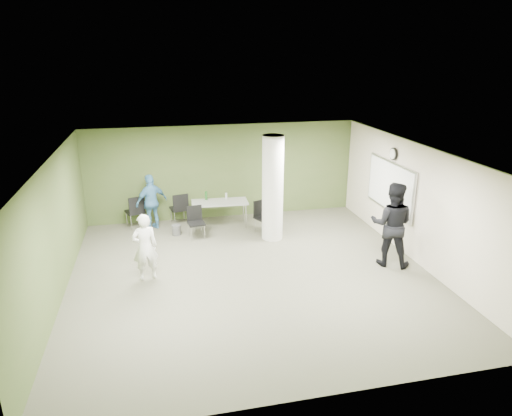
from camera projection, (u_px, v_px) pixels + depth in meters
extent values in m
plane|color=#4D4C3D|center=(251.00, 275.00, 10.34)|extent=(8.00, 8.00, 0.00)
plane|color=white|center=(251.00, 153.00, 9.43)|extent=(8.00, 8.00, 0.00)
cube|color=#44592A|center=(223.00, 172.00, 13.57)|extent=(8.00, 2.80, 0.02)
cube|color=#44592A|center=(55.00, 232.00, 9.06)|extent=(0.02, 8.00, 2.80)
cube|color=beige|center=(418.00, 204.00, 10.71)|extent=(0.02, 8.00, 2.80)
cylinder|color=silver|center=(273.00, 188.00, 11.93)|extent=(0.56, 0.56, 2.80)
cube|color=silver|center=(390.00, 186.00, 11.77)|extent=(0.04, 2.30, 1.30)
cube|color=white|center=(389.00, 186.00, 11.76)|extent=(0.02, 2.20, 1.20)
cylinder|color=black|center=(394.00, 154.00, 11.49)|extent=(0.05, 0.32, 0.32)
cylinder|color=white|center=(392.00, 154.00, 11.48)|extent=(0.02, 0.26, 0.26)
cube|color=#989792|center=(220.00, 202.00, 12.97)|extent=(1.62, 0.79, 0.04)
cylinder|color=silver|center=(195.00, 219.00, 12.72)|extent=(0.04, 0.04, 0.71)
cylinder|color=silver|center=(246.00, 217.00, 12.94)|extent=(0.04, 0.04, 0.71)
cylinder|color=silver|center=(195.00, 213.00, 13.24)|extent=(0.04, 0.04, 0.71)
cylinder|color=silver|center=(243.00, 210.00, 13.45)|extent=(0.04, 0.04, 0.71)
cylinder|color=#1C4F1A|center=(206.00, 196.00, 13.08)|extent=(0.07, 0.07, 0.25)
cylinder|color=#B2B2B7|center=(226.00, 196.00, 13.17)|extent=(0.06, 0.06, 0.18)
cylinder|color=#4C4C4C|center=(176.00, 230.00, 12.55)|extent=(0.25, 0.25, 0.29)
cube|color=black|center=(135.00, 212.00, 13.00)|extent=(0.61, 0.61, 0.05)
cube|color=black|center=(137.00, 205.00, 12.74)|extent=(0.44, 0.20, 0.47)
cylinder|color=silver|center=(140.00, 216.00, 13.33)|extent=(0.02, 0.02, 0.45)
cylinder|color=silver|center=(127.00, 219.00, 13.13)|extent=(0.02, 0.02, 0.45)
cylinder|color=silver|center=(145.00, 220.00, 13.02)|extent=(0.02, 0.02, 0.45)
cylinder|color=silver|center=(131.00, 223.00, 12.82)|extent=(0.02, 0.02, 0.45)
cube|color=black|center=(179.00, 209.00, 13.27)|extent=(0.56, 0.56, 0.05)
cube|color=black|center=(181.00, 202.00, 13.01)|extent=(0.45, 0.14, 0.46)
cylinder|color=silver|center=(184.00, 213.00, 13.60)|extent=(0.02, 0.02, 0.44)
cylinder|color=silver|center=(171.00, 215.00, 13.44)|extent=(0.02, 0.02, 0.44)
cylinder|color=silver|center=(188.00, 217.00, 13.26)|extent=(0.02, 0.02, 0.44)
cylinder|color=silver|center=(175.00, 219.00, 13.11)|extent=(0.02, 0.02, 0.44)
cube|color=black|center=(196.00, 223.00, 12.25)|extent=(0.48, 0.48, 0.05)
cube|color=black|center=(194.00, 213.00, 12.35)|extent=(0.41, 0.09, 0.42)
cylinder|color=silver|center=(192.00, 234.00, 12.11)|extent=(0.02, 0.02, 0.40)
cylinder|color=silver|center=(205.00, 232.00, 12.22)|extent=(0.02, 0.02, 0.40)
cylinder|color=silver|center=(189.00, 229.00, 12.42)|extent=(0.02, 0.02, 0.40)
cylinder|color=silver|center=(201.00, 228.00, 12.54)|extent=(0.02, 0.02, 0.40)
cube|color=black|center=(265.00, 218.00, 12.58)|extent=(0.60, 0.60, 0.05)
cube|color=black|center=(260.00, 208.00, 12.65)|extent=(0.41, 0.21, 0.44)
cylinder|color=silver|center=(263.00, 229.00, 12.40)|extent=(0.02, 0.02, 0.42)
cylinder|color=silver|center=(274.00, 226.00, 12.61)|extent=(0.02, 0.02, 0.42)
cylinder|color=silver|center=(255.00, 225.00, 12.69)|extent=(0.02, 0.02, 0.42)
cylinder|color=silver|center=(266.00, 222.00, 12.90)|extent=(0.02, 0.02, 0.42)
imported|color=white|center=(145.00, 247.00, 9.92)|extent=(0.62, 0.46, 1.52)
imported|color=black|center=(392.00, 224.00, 10.55)|extent=(1.23, 1.15, 2.01)
imported|color=teal|center=(152.00, 202.00, 12.78)|extent=(1.01, 0.77, 1.59)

